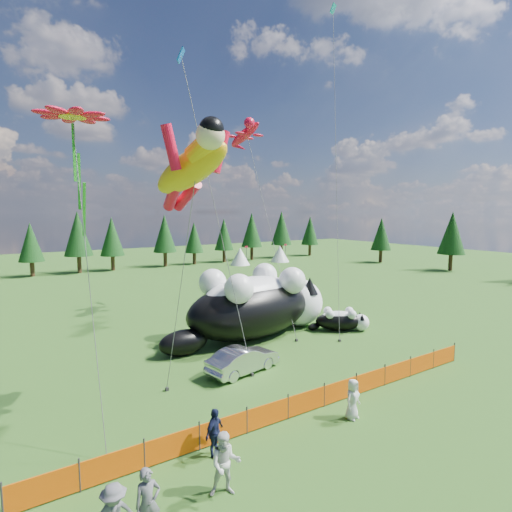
% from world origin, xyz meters
% --- Properties ---
extents(ground, '(160.00, 160.00, 0.00)m').
position_xyz_m(ground, '(0.00, 0.00, 0.00)').
color(ground, '#0D3509').
rests_on(ground, ground).
extents(safety_fence, '(22.06, 0.06, 1.10)m').
position_xyz_m(safety_fence, '(0.00, -3.00, 0.50)').
color(safety_fence, '#262626').
rests_on(safety_fence, ground).
extents(tree_line, '(90.00, 4.00, 8.00)m').
position_xyz_m(tree_line, '(0.00, 45.00, 4.00)').
color(tree_line, black).
rests_on(tree_line, ground).
extents(festival_tents, '(50.00, 3.20, 2.80)m').
position_xyz_m(festival_tents, '(11.00, 40.00, 1.40)').
color(festival_tents, white).
rests_on(festival_tents, ground).
extents(cat_large, '(13.27, 5.88, 4.80)m').
position_xyz_m(cat_large, '(4.12, 7.14, 2.28)').
color(cat_large, black).
rests_on(cat_large, ground).
extents(cat_small, '(3.96, 3.21, 1.63)m').
position_xyz_m(cat_small, '(9.90, 4.90, 0.77)').
color(cat_small, black).
rests_on(cat_small, ground).
extents(car, '(4.44, 2.32, 1.39)m').
position_xyz_m(car, '(-0.05, 2.21, 0.70)').
color(car, silver).
rests_on(car, ground).
extents(spectator_a, '(0.69, 0.46, 1.89)m').
position_xyz_m(spectator_a, '(-7.76, -5.79, 0.94)').
color(spectator_a, '#535357').
rests_on(spectator_a, ground).
extents(spectator_b, '(1.11, 0.91, 1.97)m').
position_xyz_m(spectator_b, '(-5.29, -5.50, 0.99)').
color(spectator_b, silver).
rests_on(spectator_b, ground).
extents(spectator_c, '(1.14, 0.96, 1.73)m').
position_xyz_m(spectator_c, '(-4.69, -3.60, 0.87)').
color(spectator_c, '#151B3B').
rests_on(spectator_c, ground).
extents(spectator_e, '(0.92, 0.71, 1.68)m').
position_xyz_m(spectator_e, '(1.29, -4.39, 0.84)').
color(spectator_e, silver).
rests_on(spectator_e, ground).
extents(superhero_kite, '(5.39, 5.71, 12.36)m').
position_xyz_m(superhero_kite, '(-4.09, -0.59, 10.28)').
color(superhero_kite, '#EA9F0C').
rests_on(superhero_kite, ground).
extents(gecko_kite, '(3.21, 11.68, 17.21)m').
position_xyz_m(gecko_kite, '(6.88, 13.43, 14.92)').
color(gecko_kite, red).
rests_on(gecko_kite, ground).
extents(flower_kite, '(3.05, 5.33, 12.73)m').
position_xyz_m(flower_kite, '(-7.95, 1.92, 12.15)').
color(flower_kite, red).
rests_on(flower_kite, ground).
extents(diamond_kite_a, '(2.79, 3.58, 17.32)m').
position_xyz_m(diamond_kite_a, '(-2.16, 4.36, 15.60)').
color(diamond_kite_a, '#0C57B5').
rests_on(diamond_kite_a, ground).
extents(diamond_kite_b, '(6.35, 7.70, 26.82)m').
position_xyz_m(diamond_kite_b, '(13.24, 9.93, 23.44)').
color(diamond_kite_b, '#0DA5A4').
rests_on(diamond_kite_b, ground).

